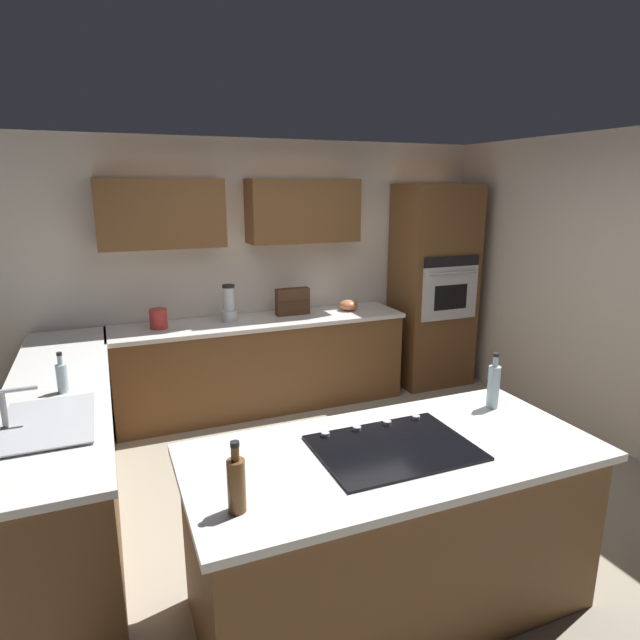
{
  "coord_description": "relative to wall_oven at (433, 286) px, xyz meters",
  "views": [
    {
      "loc": [
        1.47,
        3.11,
        2.16
      ],
      "look_at": [
        -0.21,
        -0.98,
        1.04
      ],
      "focal_mm": 29.9,
      "sensor_mm": 36.0,
      "label": 1
    }
  ],
  "objects": [
    {
      "name": "ground_plane",
      "position": [
        1.85,
        1.72,
        -1.09
      ],
      "size": [
        14.0,
        14.0,
        0.0
      ],
      "primitive_type": "plane",
      "color": "#9E937F"
    },
    {
      "name": "wall_back",
      "position": [
        1.91,
        -0.33,
        0.35
      ],
      "size": [
        6.0,
        0.44,
        2.6
      ],
      "color": "silver",
      "rests_on": "ground"
    },
    {
      "name": "wall_left",
      "position": [
        -0.6,
        1.42,
        0.21
      ],
      "size": [
        0.1,
        4.0,
        2.6
      ],
      "primitive_type": "cube",
      "color": "silver",
      "rests_on": "ground"
    },
    {
      "name": "lower_cabinets_back",
      "position": [
        1.95,
        -0.0,
        -0.66
      ],
      "size": [
        2.8,
        0.6,
        0.86
      ],
      "primitive_type": "cube",
      "color": "brown",
      "rests_on": "ground"
    },
    {
      "name": "countertop_back",
      "position": [
        1.95,
        -0.0,
        -0.21
      ],
      "size": [
        2.84,
        0.64,
        0.04
      ],
      "primitive_type": "cube",
      "color": "silver",
      "rests_on": "lower_cabinets_back"
    },
    {
      "name": "lower_cabinets_side",
      "position": [
        3.67,
        1.17,
        -0.66
      ],
      "size": [
        0.6,
        2.9,
        0.86
      ],
      "primitive_type": "cube",
      "color": "brown",
      "rests_on": "ground"
    },
    {
      "name": "countertop_side",
      "position": [
        3.67,
        1.17,
        -0.21
      ],
      "size": [
        0.64,
        2.94,
        0.04
      ],
      "primitive_type": "cube",
      "color": "silver",
      "rests_on": "lower_cabinets_side"
    },
    {
      "name": "island_base",
      "position": [
        2.08,
        2.76,
        -0.66
      ],
      "size": [
        1.97,
        0.87,
        0.86
      ],
      "primitive_type": "cube",
      "color": "brown",
      "rests_on": "ground"
    },
    {
      "name": "island_top",
      "position": [
        2.08,
        2.76,
        -0.21
      ],
      "size": [
        2.05,
        0.95,
        0.04
      ],
      "primitive_type": "cube",
      "color": "silver",
      "rests_on": "island_base"
    },
    {
      "name": "wall_oven",
      "position": [
        0.0,
        0.0,
        0.0
      ],
      "size": [
        0.8,
        0.66,
        2.18
      ],
      "color": "brown",
      "rests_on": "ground"
    },
    {
      "name": "sink_unit",
      "position": [
        3.68,
        1.81,
        -0.17
      ],
      "size": [
        0.46,
        0.7,
        0.23
      ],
      "color": "#515456",
      "rests_on": "countertop_side"
    },
    {
      "name": "cooktop",
      "position": [
        2.08,
        2.76,
        -0.18
      ],
      "size": [
        0.76,
        0.56,
        0.03
      ],
      "color": "black",
      "rests_on": "island_top"
    },
    {
      "name": "blender",
      "position": [
        2.25,
        -0.04,
        -0.04
      ],
      "size": [
        0.15,
        0.15,
        0.36
      ],
      "color": "silver",
      "rests_on": "countertop_back"
    },
    {
      "name": "mixing_bowl",
      "position": [
        1.0,
        -0.04,
        -0.13
      ],
      "size": [
        0.2,
        0.2,
        0.11
      ],
      "primitive_type": "ellipsoid",
      "color": "#CC724C",
      "rests_on": "countertop_back"
    },
    {
      "name": "spice_rack",
      "position": [
        1.6,
        -0.08,
        -0.05
      ],
      "size": [
        0.34,
        0.11,
        0.27
      ],
      "color": "#472B19",
      "rests_on": "countertop_back"
    },
    {
      "name": "kettle",
      "position": [
        2.9,
        -0.04,
        -0.1
      ],
      "size": [
        0.16,
        0.16,
        0.18
      ],
      "primitive_type": "cylinder",
      "color": "red",
      "rests_on": "countertop_back"
    },
    {
      "name": "dish_soap_bottle",
      "position": [
        3.62,
        1.33,
        -0.09
      ],
      "size": [
        0.07,
        0.07,
        0.26
      ],
      "color": "silver",
      "rests_on": "countertop_side"
    },
    {
      "name": "oil_bottle",
      "position": [
        2.91,
        2.98,
        -0.07
      ],
      "size": [
        0.07,
        0.07,
        0.3
      ],
      "color": "brown",
      "rests_on": "island_top"
    },
    {
      "name": "second_bottle",
      "position": [
        1.29,
        2.54,
        -0.05
      ],
      "size": [
        0.07,
        0.07,
        0.33
      ],
      "color": "silver",
      "rests_on": "island_top"
    }
  ]
}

